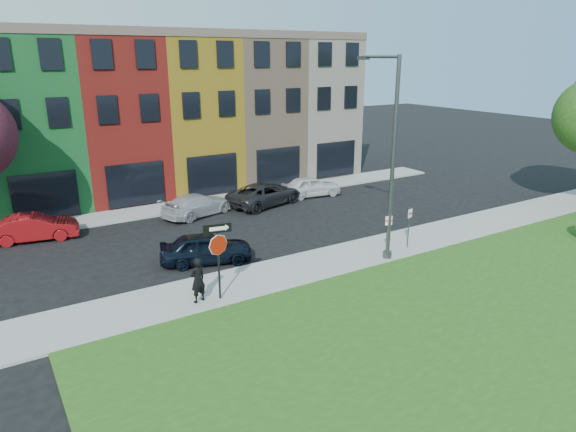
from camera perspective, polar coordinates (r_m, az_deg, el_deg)
ground at (r=21.23m, az=9.70°, el=-7.74°), size 120.00×120.00×0.00m
sidewalk_near at (r=24.49m, az=8.64°, el=-4.03°), size 40.00×3.00×0.12m
sidewalk_far at (r=32.15m, az=-12.36°, el=0.99°), size 40.00×2.40×0.12m
rowhouse_block at (r=37.16m, az=-15.41°, el=10.73°), size 30.00×10.12×10.00m
stop_sign at (r=19.05m, az=-7.77°, el=-3.33°), size 1.04×0.25×2.98m
man at (r=19.41m, az=-9.99°, el=-7.02°), size 0.86×0.76×1.75m
sedan_near at (r=23.29m, az=-9.11°, el=-3.53°), size 3.96×5.01×1.39m
parked_car_red at (r=28.73m, az=-26.32°, el=-1.15°), size 2.83×4.60×1.35m
parked_car_silver at (r=30.23m, az=-10.04°, el=1.23°), size 4.47×5.52×1.29m
parked_car_dark at (r=31.91m, az=-2.60°, el=2.46°), size 4.94×6.25×1.40m
parked_car_white at (r=33.93m, az=2.59°, el=3.32°), size 2.82×4.44×1.34m
street_lamp at (r=22.78m, az=11.23°, el=6.07°), size 0.50×2.58×8.86m
parking_sign_a at (r=23.42m, az=11.04°, el=-1.62°), size 0.31×0.14×2.07m
parking_sign_b at (r=24.94m, az=13.32°, el=-0.71°), size 0.32×0.12×1.99m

